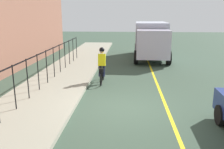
{
  "coord_description": "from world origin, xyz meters",
  "views": [
    {
      "loc": [
        -8.45,
        -0.14,
        3.42
      ],
      "look_at": [
        1.16,
        0.53,
        1.0
      ],
      "focal_mm": 38.7,
      "sensor_mm": 36.0,
      "label": 1
    }
  ],
  "objects": [
    {
      "name": "ground_plane",
      "position": [
        0.0,
        0.0,
        0.0
      ],
      "size": [
        80.0,
        80.0,
        0.0
      ],
      "primitive_type": "plane",
      "color": "#354839"
    },
    {
      "name": "lane_line_centre",
      "position": [
        0.0,
        -1.6,
        0.0
      ],
      "size": [
        36.0,
        0.12,
        0.01
      ],
      "primitive_type": "cube",
      "color": "yellow",
      "rests_on": "ground"
    },
    {
      "name": "sidewalk",
      "position": [
        0.0,
        3.4,
        0.07
      ],
      "size": [
        40.0,
        3.2,
        0.15
      ],
      "primitive_type": "cube",
      "color": "gray",
      "rests_on": "ground"
    },
    {
      "name": "iron_fence",
      "position": [
        1.0,
        3.8,
        1.25
      ],
      "size": [
        17.05,
        0.04,
        1.6
      ],
      "color": "black",
      "rests_on": "sidewalk"
    },
    {
      "name": "cyclist_lead",
      "position": [
        3.34,
        1.18,
        0.91
      ],
      "size": [
        1.71,
        0.36,
        1.83
      ],
      "rotation": [
        0.0,
        0.0,
        0.0
      ],
      "color": "black",
      "rests_on": "ground"
    },
    {
      "name": "box_truck_background",
      "position": [
        10.75,
        -1.89,
        1.55
      ],
      "size": [
        6.79,
        2.73,
        2.78
      ],
      "rotation": [
        0.0,
        0.0,
        3.11
      ],
      "color": "#ABAFC1",
      "rests_on": "ground"
    }
  ]
}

